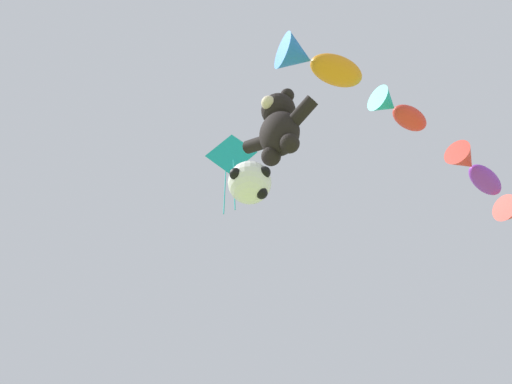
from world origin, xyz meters
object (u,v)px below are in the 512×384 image
object	(u,v)px
teddy_bear_kite	(279,126)
fish_kite_tangerine	(317,63)
soccer_ball_kite	(250,182)
fish_kite_crimson	(398,111)
diamond_kite	(231,158)
fish_kite_violet	(475,170)

from	to	relation	value
teddy_bear_kite	fish_kite_tangerine	size ratio (longest dim) A/B	0.84
soccer_ball_kite	fish_kite_tangerine	xyz separation A→B (m)	(1.17, 1.14, 4.38)
fish_kite_crimson	fish_kite_tangerine	bearing A→B (deg)	-106.09
soccer_ball_kite	fish_kite_crimson	bearing A→B (deg)	62.59
diamond_kite	teddy_bear_kite	bearing A→B (deg)	-27.65
soccer_ball_kite	fish_kite_violet	xyz separation A→B (m)	(2.51, 6.24, 3.53)
soccer_ball_kite	fish_kite_crimson	world-z (taller)	fish_kite_crimson
teddy_bear_kite	fish_kite_tangerine	xyz separation A→B (m)	(0.60, 0.87, 2.85)
teddy_bear_kite	fish_kite_crimson	distance (m)	4.50
soccer_ball_kite	fish_kite_violet	distance (m)	7.60
fish_kite_violet	diamond_kite	world-z (taller)	diamond_kite
diamond_kite	fish_kite_violet	bearing A→B (deg)	39.63
fish_kite_tangerine	fish_kite_violet	size ratio (longest dim) A/B	1.10
fish_kite_violet	soccer_ball_kite	bearing A→B (deg)	-111.93
teddy_bear_kite	soccer_ball_kite	size ratio (longest dim) A/B	2.13
fish_kite_violet	diamond_kite	xyz separation A→B (m)	(-5.17, -4.28, 0.96)
teddy_bear_kite	fish_kite_crimson	xyz separation A→B (m)	(1.32, 3.37, 2.69)
fish_kite_crimson	diamond_kite	world-z (taller)	diamond_kite
fish_kite_tangerine	diamond_kite	bearing A→B (deg)	167.94
teddy_bear_kite	diamond_kite	world-z (taller)	diamond_kite
soccer_ball_kite	fish_kite_tangerine	size ratio (longest dim) A/B	0.39
soccer_ball_kite	teddy_bear_kite	bearing A→B (deg)	25.25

